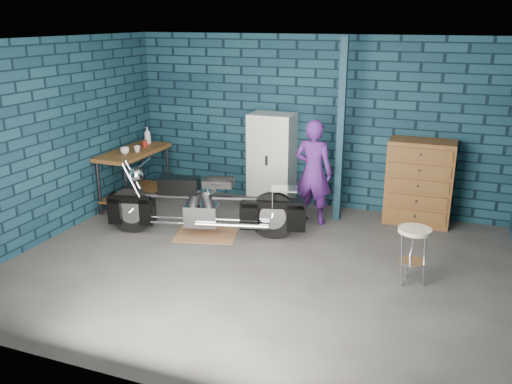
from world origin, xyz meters
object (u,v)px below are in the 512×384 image
workbench (135,178)px  storage_bin (128,202)px  person (313,172)px  shop_stool (412,256)px  motorcycle (205,200)px  locker (272,160)px  tool_chest (419,182)px

workbench → storage_bin: 0.42m
person → shop_stool: bearing=141.6°
motorcycle → locker: 1.65m
shop_stool → storage_bin: bearing=167.7°
workbench → locker: locker is taller
workbench → shop_stool: (4.51, -1.25, -0.12)m
tool_chest → motorcycle: bearing=-149.8°
locker → shop_stool: (2.43, -2.05, -0.41)m
person → storage_bin: (-2.89, -0.52, -0.65)m
workbench → person: bearing=4.9°
locker → shop_stool: locker is taller
tool_chest → locker: bearing=180.0°
person → tool_chest: 1.57m
storage_bin → tool_chest: 4.51m
motorcycle → storage_bin: size_ratio=5.71×
storage_bin → locker: (2.05, 1.07, 0.62)m
motorcycle → storage_bin: (-1.63, 0.51, -0.39)m
locker → tool_chest: bearing=0.0°
motorcycle → storage_bin: 1.76m
workbench → person: (2.91, 0.25, 0.33)m
person → tool_chest: size_ratio=1.25×
person → motorcycle: bearing=44.3°
locker → tool_chest: (2.30, 0.00, -0.12)m
motorcycle → tool_chest: (2.72, 1.58, 0.10)m
workbench → shop_stool: workbench is taller
workbench → shop_stool: 4.68m
storage_bin → shop_stool: shop_stool is taller
motorcycle → tool_chest: 3.15m
workbench → motorcycle: (1.65, -0.78, 0.07)m
workbench → storage_bin: workbench is taller
motorcycle → person: bearing=24.8°
workbench → person: size_ratio=0.90×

